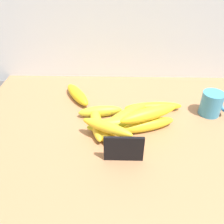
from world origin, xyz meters
TOP-DOWN VIEW (x-y plane):
  - counter_top at (0.00, 0.00)cm, footprint 110.00×76.00cm
  - back_wall at (0.00, 39.00)cm, footprint 130.00×2.00cm
  - chalkboard_sign at (-3.05, -12.73)cm, footprint 11.00×1.80cm
  - coffee_mug at (28.28, 10.14)cm, footprint 8.82×7.32cm
  - banana_0 at (-20.46, 18.50)cm, footprint 12.57×16.33cm
  - banana_1 at (-8.05, -5.32)cm, footprint 13.60×14.93cm
  - banana_2 at (4.99, 0.56)cm, footprint 18.87×9.76cm
  - banana_3 at (-10.89, 7.89)cm, footprint 15.75×6.25cm
  - banana_4 at (-5.04, 0.76)cm, footprint 20.03×8.81cm
  - banana_5 at (-1.53, 5.66)cm, footprint 18.25×17.09cm
  - banana_6 at (8.09, 11.19)cm, footprint 20.98×5.42cm
  - banana_7 at (-11.63, 0.99)cm, footprint 7.05×17.73cm
  - banana_8 at (-7.95, -5.10)cm, footprint 16.52×10.29cm
  - banana_9 at (5.07, 1.15)cm, footprint 19.94×12.14cm

SIDE VIEW (x-z plane):
  - counter_top at x=0.00cm, z-range 0.00..3.00cm
  - banana_6 at x=8.09cm, z-range 3.00..6.57cm
  - banana_1 at x=-8.05cm, z-range 3.00..6.74cm
  - banana_7 at x=-11.63cm, z-range 3.00..6.79cm
  - banana_3 at x=-10.89cm, z-range 3.00..6.84cm
  - banana_2 at x=4.99cm, z-range 3.00..6.99cm
  - banana_4 at x=-5.04cm, z-range 3.00..7.34cm
  - banana_0 at x=-20.46cm, z-range 3.00..7.37cm
  - banana_5 at x=-1.53cm, z-range 3.00..7.38cm
  - chalkboard_sign at x=-3.05cm, z-range 2.66..11.06cm
  - coffee_mug at x=28.28cm, z-range 3.00..11.58cm
  - banana_8 at x=-7.95cm, z-range 6.74..10.11cm
  - banana_9 at x=5.07cm, z-range 6.99..11.05cm
  - back_wall at x=0.00cm, z-range 0.00..70.00cm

